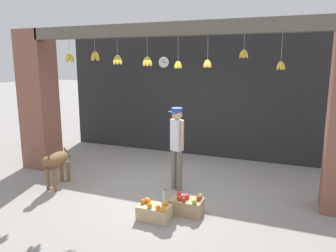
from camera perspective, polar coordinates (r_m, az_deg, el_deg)
The scene contains 10 objects.
ground_plane at distance 6.54m, azimuth -1.31°, elevation -11.00°, with size 60.00×60.00×0.00m, color gray.
shop_back_wall at distance 8.61m, azimuth 5.74°, elevation 5.22°, with size 7.69×0.12×3.16m, color #232326.
shop_pillar_left at distance 8.16m, azimuth -21.58°, elevation 4.16°, with size 0.70×0.60×3.16m, color brown.
storefront_awning at distance 6.20m, azimuth -1.28°, elevation 16.08°, with size 5.79×0.28×0.84m.
dog at distance 6.87m, azimuth -18.88°, elevation -5.85°, with size 0.37×0.96×0.76m.
shopkeeper at distance 6.26m, azimuth 1.55°, elevation -2.90°, with size 0.32×0.30×1.62m.
fruit_crate_oranges at distance 5.38m, azimuth -2.43°, elevation -14.62°, with size 0.51×0.33×0.30m.
fruit_crate_apples at distance 5.57m, azimuth 3.31°, elevation -13.63°, with size 0.51×0.35×0.32m.
water_bottle at distance 5.93m, azimuth -0.62°, elevation -12.12°, with size 0.06×0.06×0.27m.
wall_clock at distance 8.83m, azimuth -0.72°, elevation 11.05°, with size 0.30×0.03×0.30m.
Camera 1 is at (2.42, -5.55, 2.48)m, focal length 35.00 mm.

